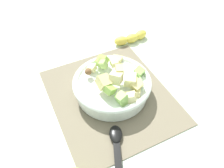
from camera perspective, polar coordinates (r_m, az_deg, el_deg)
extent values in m
plane|color=silver|center=(0.74, -0.38, -3.13)|extent=(2.40, 2.40, 0.00)
cube|color=#756B56|center=(0.74, -0.39, -2.98)|extent=(0.42, 0.36, 0.01)
cylinder|color=white|center=(0.72, 0.00, -0.83)|extent=(0.23, 0.23, 0.05)
torus|color=white|center=(0.70, 0.00, 0.57)|extent=(0.24, 0.24, 0.02)
cube|color=beige|center=(0.65, 4.67, -3.36)|extent=(0.05, 0.04, 0.04)
cube|color=beige|center=(0.72, 0.55, 5.39)|extent=(0.03, 0.03, 0.02)
cube|color=beige|center=(0.73, -5.00, 4.02)|extent=(0.03, 0.03, 0.02)
cube|color=#8CB74C|center=(0.74, -2.48, 5.84)|extent=(0.04, 0.05, 0.04)
cube|color=#93C160|center=(0.73, 6.79, 2.79)|extent=(0.04, 0.04, 0.04)
cube|color=#A3CC6B|center=(0.70, -2.03, 5.00)|extent=(0.03, 0.03, 0.03)
cube|color=#93C160|center=(0.64, 2.29, -3.88)|extent=(0.04, 0.04, 0.04)
cube|color=#E5D684|center=(0.67, 6.19, -0.28)|extent=(0.04, 0.04, 0.04)
sphere|color=brown|center=(0.71, -5.96, 3.05)|extent=(0.03, 0.02, 0.03)
cube|color=beige|center=(0.67, 6.21, -2.20)|extent=(0.03, 0.03, 0.02)
cube|color=#E5D684|center=(0.67, 1.94, 3.49)|extent=(0.04, 0.03, 0.03)
cube|color=#E5D684|center=(0.65, -2.10, 0.51)|extent=(0.05, 0.04, 0.05)
cube|color=beige|center=(0.66, 1.02, 1.58)|extent=(0.05, 0.05, 0.04)
cube|color=#8CB74C|center=(0.64, -0.53, -1.44)|extent=(0.03, 0.04, 0.03)
cube|color=#8CB74C|center=(0.69, 6.61, 0.27)|extent=(0.03, 0.03, 0.02)
cube|color=#9EC656|center=(0.72, -2.81, 5.28)|extent=(0.04, 0.03, 0.03)
cube|color=#E5D684|center=(0.77, 1.10, 5.70)|extent=(0.05, 0.05, 0.04)
cube|color=beige|center=(0.67, 4.51, 1.15)|extent=(0.05, 0.05, 0.03)
ellipsoid|color=black|center=(0.64, 0.93, -12.34)|extent=(0.07, 0.05, 0.01)
ellipsoid|color=yellow|center=(0.93, 2.27, 10.69)|extent=(0.05, 0.06, 0.04)
ellipsoid|color=yellow|center=(0.95, 4.92, 11.25)|extent=(0.04, 0.06, 0.04)
ellipsoid|color=yellow|center=(0.97, 7.16, 12.09)|extent=(0.05, 0.06, 0.04)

